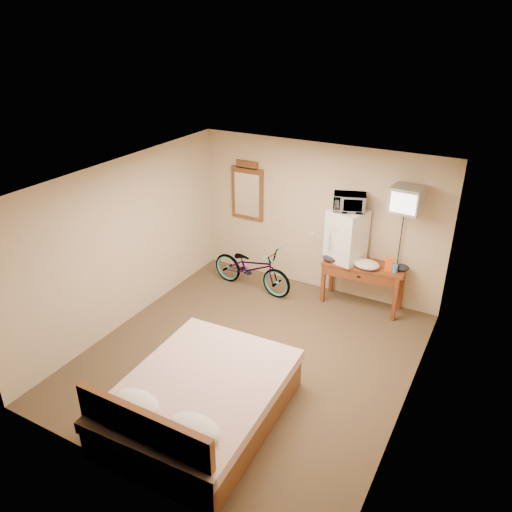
# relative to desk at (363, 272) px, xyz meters

# --- Properties ---
(room) EXTENTS (4.60, 4.64, 2.50)m
(room) POSITION_rel_desk_xyz_m (-0.91, -2.00, 0.63)
(room) COLOR #453622
(room) RESTS_ON ground
(desk) EXTENTS (1.30, 0.60, 0.75)m
(desk) POSITION_rel_desk_xyz_m (0.00, 0.00, 0.00)
(desk) COLOR brown
(desk) RESTS_ON floor
(mini_fridge) EXTENTS (0.63, 0.61, 0.83)m
(mini_fridge) POSITION_rel_desk_xyz_m (-0.32, 0.03, 0.54)
(mini_fridge) COLOR white
(mini_fridge) RESTS_ON desk
(microwave) EXTENTS (0.56, 0.47, 0.27)m
(microwave) POSITION_rel_desk_xyz_m (-0.32, 0.03, 1.09)
(microwave) COLOR white
(microwave) RESTS_ON mini_fridge
(snack_bag) EXTENTS (0.12, 0.09, 0.22)m
(snack_bag) POSITION_rel_desk_xyz_m (0.39, -0.02, 0.24)
(snack_bag) COLOR orange
(snack_bag) RESTS_ON desk
(blue_cup) EXTENTS (0.07, 0.07, 0.13)m
(blue_cup) POSITION_rel_desk_xyz_m (0.49, -0.01, 0.19)
(blue_cup) COLOR #3C8ECC
(blue_cup) RESTS_ON desk
(cloth_cream) EXTENTS (0.40, 0.31, 0.12)m
(cloth_cream) POSITION_rel_desk_xyz_m (0.07, -0.09, 0.19)
(cloth_cream) COLOR beige
(cloth_cream) RESTS_ON desk
(cloth_dark_a) EXTENTS (0.28, 0.21, 0.11)m
(cloth_dark_a) POSITION_rel_desk_xyz_m (-0.49, -0.13, 0.18)
(cloth_dark_a) COLOR black
(cloth_dark_a) RESTS_ON desk
(cloth_dark_b) EXTENTS (0.22, 0.18, 0.10)m
(cloth_dark_b) POSITION_rel_desk_xyz_m (0.57, 0.09, 0.18)
(cloth_dark_b) COLOR black
(cloth_dark_b) RESTS_ON desk
(crt_television) EXTENTS (0.46, 0.58, 0.38)m
(crt_television) POSITION_rel_desk_xyz_m (0.51, 0.02, 1.28)
(crt_television) COLOR black
(crt_television) RESTS_ON room
(wall_mirror) EXTENTS (0.61, 0.04, 1.04)m
(wall_mirror) POSITION_rel_desk_xyz_m (-2.23, 0.27, 0.89)
(wall_mirror) COLOR brown
(wall_mirror) RESTS_ON room
(bicycle) EXTENTS (1.57, 0.67, 0.80)m
(bicycle) POSITION_rel_desk_xyz_m (-1.81, -0.33, -0.22)
(bicycle) COLOR black
(bicycle) RESTS_ON floor
(bed) EXTENTS (1.74, 2.25, 0.90)m
(bed) POSITION_rel_desk_xyz_m (-0.82, -3.37, -0.33)
(bed) COLOR brown
(bed) RESTS_ON floor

